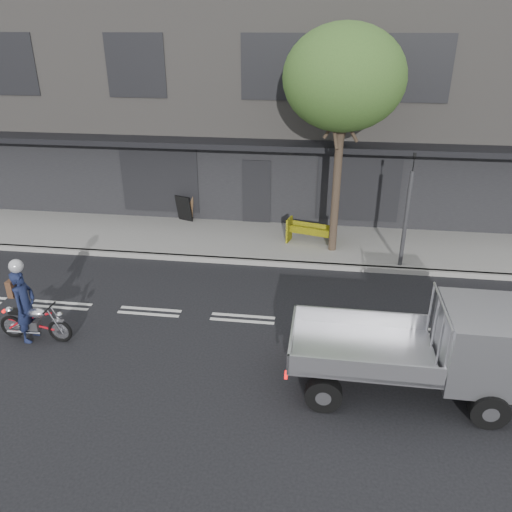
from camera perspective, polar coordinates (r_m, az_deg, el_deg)
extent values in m
plane|color=black|center=(12.49, -1.53, -7.16)|extent=(80.00, 80.00, 0.00)
cube|color=gray|center=(16.59, 1.04, 1.67)|extent=(32.00, 3.20, 0.15)
cube|color=gray|center=(15.14, 0.32, -0.71)|extent=(32.00, 0.20, 0.15)
cube|color=slate|center=(21.96, 3.27, 18.07)|extent=(26.00, 10.00, 8.00)
cylinder|color=#382B21|center=(15.36, 9.11, 7.08)|extent=(0.24, 0.24, 4.00)
ellipsoid|color=#335921|center=(14.69, 10.03, 19.40)|extent=(3.40, 3.40, 2.89)
cylinder|color=#2D2D30|center=(14.91, 16.72, 3.72)|extent=(0.12, 0.12, 3.00)
imported|color=black|center=(14.40, 17.58, 10.21)|extent=(0.08, 0.10, 0.50)
torus|color=black|center=(12.98, -26.07, -7.24)|extent=(0.58, 0.10, 0.58)
torus|color=black|center=(12.37, -21.46, -7.98)|extent=(0.58, 0.10, 0.58)
cube|color=#2D2D30|center=(12.64, -24.07, -7.23)|extent=(0.30, 0.21, 0.24)
ellipsoid|color=silver|center=(12.40, -23.81, -5.94)|extent=(0.47, 0.28, 0.24)
cube|color=black|center=(12.63, -25.39, -5.78)|extent=(0.46, 0.21, 0.07)
cylinder|color=black|center=(12.15, -22.55, -5.47)|extent=(0.04, 0.51, 0.03)
imported|color=#171E40|center=(12.46, -24.89, -5.22)|extent=(0.43, 0.64, 1.73)
cylinder|color=black|center=(9.78, 7.71, -15.38)|extent=(0.71, 0.26, 0.70)
cylinder|color=black|center=(11.03, 7.89, -10.10)|extent=(0.71, 0.26, 0.70)
cylinder|color=black|center=(10.28, 25.08, -15.66)|extent=(0.71, 0.26, 0.70)
cylinder|color=black|center=(11.47, 23.08, -10.62)|extent=(0.71, 0.26, 0.70)
cube|color=#2D2D30|center=(10.43, 16.19, -12.24)|extent=(4.26, 0.96, 0.13)
cube|color=#ABABB0|center=(10.35, 24.64, -9.05)|extent=(1.59, 1.68, 1.39)
cube|color=black|center=(10.15, 25.03, -7.18)|extent=(1.40, 1.58, 0.51)
cube|color=silver|center=(10.14, 11.96, -10.54)|extent=(2.79, 1.83, 0.09)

